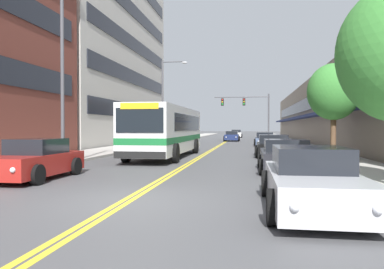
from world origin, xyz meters
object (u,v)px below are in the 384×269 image
(city_bus, at_px, (167,129))
(car_black_parked_right_end, at_px, (273,146))
(car_white_moving_second, at_px, (236,134))
(street_lamp_left_far, at_px, (166,95))
(car_silver_parked_right_foreground, at_px, (311,180))
(traffic_signal_mast, at_px, (249,107))
(street_lamp_left_near, at_px, (67,55))
(car_navy_moving_lead, at_px, (232,136))
(car_dark_grey_parked_left_far, at_px, (186,137))
(car_red_parked_left_mid, at_px, (35,160))
(car_charcoal_parked_right_far, at_px, (286,157))
(car_beige_parked_left_near, at_px, (169,140))
(car_slate_blue_parked_right_mid, at_px, (265,140))
(street_tree_right_mid, at_px, (334,92))

(city_bus, xyz_separation_m, car_black_parked_right_end, (6.36, 1.11, -1.05))
(car_white_moving_second, height_order, street_lamp_left_far, street_lamp_left_far)
(car_silver_parked_right_foreground, bearing_deg, traffic_signal_mast, 92.22)
(car_black_parked_right_end, bearing_deg, city_bus, -170.14)
(car_silver_parked_right_foreground, distance_m, street_lamp_left_near, 12.55)
(car_navy_moving_lead, bearing_deg, car_black_parked_right_end, -81.55)
(car_white_moving_second, height_order, traffic_signal_mast, traffic_signal_mast)
(city_bus, distance_m, car_dark_grey_parked_left_far, 20.05)
(car_white_moving_second, xyz_separation_m, street_lamp_left_near, (-5.64, -50.05, 4.37))
(traffic_signal_mast, relative_size, street_lamp_left_near, 0.79)
(car_red_parked_left_mid, relative_size, car_navy_moving_lead, 1.01)
(car_charcoal_parked_right_far, bearing_deg, car_black_parked_right_end, 90.25)
(car_beige_parked_left_near, relative_size, car_navy_moving_lead, 1.07)
(car_slate_blue_parked_right_mid, xyz_separation_m, traffic_signal_mast, (-1.56, 9.78, 3.63))
(car_white_moving_second, bearing_deg, car_red_parked_left_mid, -95.30)
(car_silver_parked_right_foreground, relative_size, car_charcoal_parked_right_far, 1.13)
(traffic_signal_mast, bearing_deg, street_lamp_left_far, -123.32)
(car_navy_moving_lead, relative_size, street_tree_right_mid, 0.87)
(car_white_moving_second, relative_size, traffic_signal_mast, 0.66)
(car_dark_grey_parked_left_far, height_order, street_lamp_left_near, street_lamp_left_near)
(car_red_parked_left_mid, height_order, car_silver_parked_right_foreground, car_red_parked_left_mid)
(city_bus, relative_size, car_red_parked_left_mid, 2.69)
(car_beige_parked_left_near, xyz_separation_m, car_white_moving_second, (4.94, 32.17, 0.05))
(car_charcoal_parked_right_far, bearing_deg, car_navy_moving_lead, 96.52)
(car_silver_parked_right_foreground, xyz_separation_m, car_slate_blue_parked_right_mid, (0.08, 28.39, -0.04))
(car_dark_grey_parked_left_far, xyz_separation_m, car_charcoal_parked_right_far, (8.68, -26.62, -0.01))
(city_bus, relative_size, car_silver_parked_right_foreground, 2.37)
(car_charcoal_parked_right_far, distance_m, street_lamp_left_near, 10.43)
(car_slate_blue_parked_right_mid, xyz_separation_m, street_tree_right_mid, (2.79, -16.92, 2.99))
(traffic_signal_mast, distance_m, street_tree_right_mid, 27.06)
(city_bus, relative_size, car_dark_grey_parked_left_far, 2.51)
(car_beige_parked_left_near, xyz_separation_m, street_lamp_left_near, (-0.70, -17.89, 4.42))
(car_dark_grey_parked_left_far, relative_size, car_navy_moving_lead, 1.08)
(car_beige_parked_left_near, distance_m, car_slate_blue_parked_right_mid, 9.34)
(car_silver_parked_right_foreground, bearing_deg, car_navy_moving_lead, 95.21)
(car_beige_parked_left_near, bearing_deg, street_tree_right_mid, -49.70)
(street_tree_right_mid, bearing_deg, car_dark_grey_parked_left_far, 117.22)
(car_slate_blue_parked_right_mid, height_order, car_white_moving_second, car_white_moving_second)
(car_dark_grey_parked_left_far, distance_m, traffic_signal_mast, 9.12)
(car_dark_grey_parked_left_far, distance_m, car_slate_blue_parked_right_mid, 10.13)
(city_bus, bearing_deg, car_charcoal_parked_right_far, -46.42)
(car_beige_parked_left_near, distance_m, street_lamp_left_near, 18.44)
(car_charcoal_parked_right_far, bearing_deg, car_white_moving_second, 94.36)
(car_navy_moving_lead, relative_size, street_lamp_left_far, 0.52)
(car_beige_parked_left_near, bearing_deg, car_white_moving_second, 81.28)
(car_charcoal_parked_right_far, xyz_separation_m, car_white_moving_second, (-3.83, 50.15, 0.02))
(car_charcoal_parked_right_far, xyz_separation_m, street_lamp_left_near, (-9.47, 0.09, 4.39))
(car_beige_parked_left_near, bearing_deg, street_lamp_left_far, 114.26)
(car_dark_grey_parked_left_far, xyz_separation_m, street_tree_right_mid, (11.43, -22.22, 2.97))
(car_black_parked_right_end, xyz_separation_m, car_navy_moving_lead, (-3.73, 25.07, -0.01))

